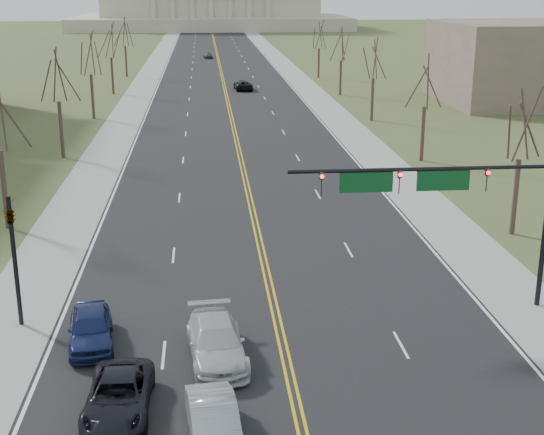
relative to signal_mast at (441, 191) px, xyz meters
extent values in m
cube|color=black|center=(-7.45, 96.50, -5.76)|extent=(20.00, 380.00, 0.01)
cube|color=black|center=(-7.45, -7.50, -5.76)|extent=(120.00, 14.00, 0.01)
cube|color=gray|center=(-19.45, 96.50, -5.75)|extent=(4.00, 380.00, 0.03)
cube|color=gray|center=(4.55, 96.50, -5.75)|extent=(4.00, 380.00, 0.03)
cube|color=gold|center=(-7.45, 96.50, -5.75)|extent=(0.42, 380.00, 0.01)
cube|color=silver|center=(-17.25, 96.50, -5.75)|extent=(0.15, 380.00, 0.01)
cube|color=silver|center=(2.35, 96.50, -5.75)|extent=(0.15, 380.00, 0.01)
cube|color=#B2AC94|center=(-7.45, 236.50, -3.76)|extent=(90.00, 60.00, 4.00)
cylinder|color=black|center=(-0.95, 0.00, 1.04)|extent=(12.00, 0.18, 0.18)
imported|color=black|center=(2.05, 0.00, 0.49)|extent=(0.35, 0.40, 1.10)
sphere|color=#FF0C0C|center=(2.05, -0.15, 0.84)|extent=(0.18, 0.18, 0.18)
imported|color=black|center=(-1.95, 0.00, 0.49)|extent=(0.35, 0.40, 1.10)
sphere|color=#FF0C0C|center=(-1.95, -0.15, 0.84)|extent=(0.18, 0.18, 0.18)
imported|color=black|center=(-5.45, 0.00, 0.49)|extent=(0.35, 0.40, 1.10)
sphere|color=#FF0C0C|center=(-5.45, -0.15, 0.84)|extent=(0.18, 0.18, 0.18)
cube|color=#0C4C1E|center=(0.05, 0.00, 0.49)|extent=(2.40, 0.12, 0.90)
cube|color=#0C4C1E|center=(-3.45, 0.00, 0.49)|extent=(2.40, 0.12, 0.90)
cylinder|color=black|center=(-18.95, 0.00, -2.76)|extent=(0.20, 0.20, 6.00)
imported|color=black|center=(-18.95, 0.00, -0.56)|extent=(0.32, 0.36, 0.99)
cylinder|color=#3E3025|center=(8.05, 10.50, -3.42)|extent=(0.32, 0.32, 4.68)
cylinder|color=#3E3025|center=(-22.95, 14.50, -3.29)|extent=(0.32, 0.32, 4.95)
cylinder|color=#3E3025|center=(8.05, 30.50, -3.42)|extent=(0.32, 0.32, 4.68)
cylinder|color=#3E3025|center=(-22.95, 34.50, -3.29)|extent=(0.32, 0.32, 4.95)
cylinder|color=#3E3025|center=(8.05, 50.50, -3.42)|extent=(0.32, 0.32, 4.68)
cylinder|color=#3E3025|center=(-22.95, 54.50, -3.29)|extent=(0.32, 0.32, 4.95)
cylinder|color=#3E3025|center=(8.05, 70.50, -3.42)|extent=(0.32, 0.32, 4.68)
cylinder|color=#3E3025|center=(-22.95, 74.50, -3.29)|extent=(0.32, 0.32, 4.95)
cylinder|color=#3E3025|center=(8.05, 90.50, -3.42)|extent=(0.32, 0.32, 4.68)
cylinder|color=#3E3025|center=(-22.95, 94.50, -3.29)|extent=(0.32, 0.32, 4.95)
cube|color=brown|center=(32.55, 62.50, -0.76)|extent=(25.00, 20.00, 10.00)
imported|color=#969A9E|center=(-10.45, -10.04, -5.01)|extent=(2.05, 4.66, 1.49)
imported|color=black|center=(-13.81, -7.80, -5.07)|extent=(2.34, 4.92, 1.36)
imported|color=#B8B8B8|center=(-10.26, -4.11, -4.97)|extent=(2.70, 5.57, 1.56)
imported|color=navy|center=(-15.52, -2.30, -4.98)|extent=(2.38, 4.70, 1.53)
imported|color=black|center=(-4.89, 76.84, -5.05)|extent=(2.70, 5.21, 1.40)
imported|color=#4E4F56|center=(-9.49, 124.98, -5.08)|extent=(2.02, 4.09, 1.34)
camera|label=1|loc=(-10.50, -31.94, 8.95)|focal=50.00mm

